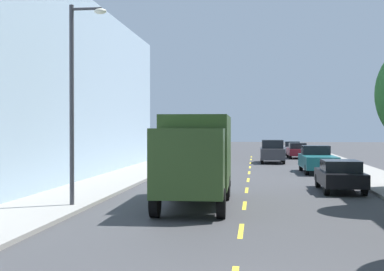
% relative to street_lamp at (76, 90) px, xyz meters
% --- Properties ---
extents(ground_plane, '(160.00, 160.00, 0.00)m').
position_rel_street_lamp_xyz_m(ground_plane, '(5.95, 19.50, -4.24)').
color(ground_plane, '#38383A').
extents(sidewalk_left, '(3.20, 120.00, 0.14)m').
position_rel_street_lamp_xyz_m(sidewalk_left, '(-1.15, 17.50, -4.17)').
color(sidewalk_left, gray).
rests_on(sidewalk_left, ground_plane).
extents(sidewalk_right, '(3.20, 120.00, 0.14)m').
position_rel_street_lamp_xyz_m(sidewalk_right, '(13.05, 17.50, -4.17)').
color(sidewalk_right, gray).
rests_on(sidewalk_right, ground_plane).
extents(lane_centerline_dashes, '(0.14, 47.20, 0.01)m').
position_rel_street_lamp_xyz_m(lane_centerline_dashes, '(5.95, 14.00, -4.24)').
color(lane_centerline_dashes, yellow).
rests_on(lane_centerline_dashes, ground_plane).
extents(street_lamp, '(1.35, 0.28, 7.11)m').
position_rel_street_lamp_xyz_m(street_lamp, '(0.00, 0.00, 0.00)').
color(street_lamp, '#38383D').
rests_on(street_lamp, sidewalk_left).
extents(delivery_box_truck, '(2.55, 7.70, 3.35)m').
position_rel_street_lamp_xyz_m(delivery_box_truck, '(4.15, 1.61, -2.34)').
color(delivery_box_truck, '#2D471E').
rests_on(delivery_box_truck, ground_plane).
extents(parked_hatchback_orange, '(1.81, 4.03, 1.50)m').
position_rel_street_lamp_xyz_m(parked_hatchback_orange, '(1.71, 35.50, -3.48)').
color(parked_hatchback_orange, orange).
rests_on(parked_hatchback_orange, ground_plane).
extents(parked_hatchback_burgundy, '(1.84, 4.04, 1.50)m').
position_rel_street_lamp_xyz_m(parked_hatchback_burgundy, '(10.34, 33.99, -3.48)').
color(parked_hatchback_burgundy, maroon).
rests_on(parked_hatchback_burgundy, ground_plane).
extents(parked_sedan_black, '(1.81, 4.51, 1.43)m').
position_rel_street_lamp_xyz_m(parked_sedan_black, '(10.16, 6.50, -3.49)').
color(parked_sedan_black, black).
rests_on(parked_sedan_black, ground_plane).
extents(parked_hatchback_silver, '(1.79, 4.02, 1.50)m').
position_rel_street_lamp_xyz_m(parked_hatchback_silver, '(10.26, 40.10, -3.48)').
color(parked_hatchback_silver, '#B2B5BA').
rests_on(parked_hatchback_silver, ground_plane).
extents(parked_pickup_teal, '(2.09, 5.33, 1.73)m').
position_rel_street_lamp_xyz_m(parked_pickup_teal, '(10.35, 17.08, -3.41)').
color(parked_pickup_teal, '#195B60').
rests_on(parked_pickup_teal, ground_plane).
extents(moving_charcoal_sedan, '(1.95, 4.80, 1.93)m').
position_rel_street_lamp_xyz_m(moving_charcoal_sedan, '(7.75, 26.86, -3.25)').
color(moving_charcoal_sedan, '#333338').
rests_on(moving_charcoal_sedan, ground_plane).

